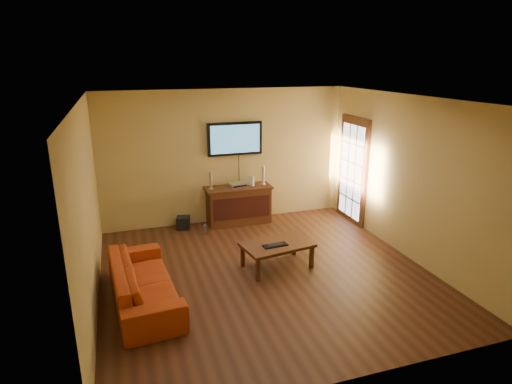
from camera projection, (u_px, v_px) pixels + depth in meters
name	position (u px, v px, depth m)	size (l,w,h in m)	color
ground_plane	(266.00, 273.00, 6.76)	(5.00, 5.00, 0.00)	#381D0F
room_walls	(254.00, 161.00, 6.83)	(5.00, 5.00, 5.00)	tan
french_door	(353.00, 171.00, 8.72)	(0.07, 1.02, 2.22)	#3E1E0E
media_console	(239.00, 205.00, 8.73)	(1.34, 0.51, 0.78)	#3E1E0E
television	(235.00, 139.00, 8.54)	(1.12, 0.08, 0.66)	black
coffee_table	(277.00, 246.00, 6.86)	(1.19, 0.83, 0.42)	#3E1E0E
sofa	(143.00, 275.00, 5.87)	(2.02, 0.59, 0.79)	#A73912
speaker_left	(211.00, 181.00, 8.44)	(0.10, 0.10, 0.35)	silver
speaker_right	(263.00, 176.00, 8.75)	(0.10, 0.10, 0.38)	silver
av_receiver	(238.00, 185.00, 8.62)	(0.35, 0.25, 0.08)	silver
game_console	(251.00, 181.00, 8.69)	(0.04, 0.14, 0.20)	white
subwoofer	(183.00, 223.00, 8.51)	(0.25, 0.25, 0.25)	black
bottle	(205.00, 230.00, 8.22)	(0.08, 0.08, 0.22)	white
keyboard	(275.00, 245.00, 6.75)	(0.41, 0.18, 0.02)	black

